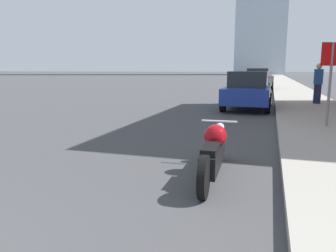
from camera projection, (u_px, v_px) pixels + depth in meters
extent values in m
cube|color=#9E998E|center=(285.00, 83.00, 37.53)|extent=(2.80, 240.00, 0.15)
cylinder|color=black|center=(219.00, 146.00, 5.91)|extent=(0.12, 0.58, 0.58)
cylinder|color=black|center=(204.00, 177.00, 4.23)|extent=(0.12, 0.58, 0.58)
cube|color=black|center=(213.00, 158.00, 5.07)|extent=(0.29, 1.36, 0.31)
sphere|color=#9E0C14|center=(215.00, 136.00, 5.27)|extent=(0.37, 0.37, 0.37)
cube|color=black|center=(211.00, 149.00, 4.76)|extent=(0.24, 0.62, 0.10)
sphere|color=silver|center=(220.00, 127.00, 5.88)|extent=(0.16, 0.16, 0.16)
cylinder|color=silver|center=(219.00, 121.00, 5.74)|extent=(0.62, 0.06, 0.04)
cube|color=#1E3899|center=(248.00, 94.00, 13.79)|extent=(1.84, 4.13, 0.63)
cube|color=#23282D|center=(248.00, 79.00, 13.68)|extent=(1.54, 1.99, 0.64)
cylinder|color=black|center=(231.00, 99.00, 15.30)|extent=(0.21, 0.62, 0.61)
cylinder|color=black|center=(269.00, 100.00, 14.78)|extent=(0.21, 0.62, 0.61)
cylinder|color=black|center=(223.00, 104.00, 12.91)|extent=(0.21, 0.62, 0.61)
cylinder|color=black|center=(268.00, 105.00, 12.39)|extent=(0.21, 0.62, 0.61)
cube|color=black|center=(259.00, 81.00, 25.98)|extent=(2.28, 4.68, 0.78)
cube|color=#23282D|center=(259.00, 72.00, 25.86)|extent=(1.78, 2.31, 0.61)
cylinder|color=black|center=(250.00, 85.00, 27.66)|extent=(0.26, 0.67, 0.66)
cylinder|color=black|center=(272.00, 86.00, 26.98)|extent=(0.26, 0.67, 0.66)
cylinder|color=black|center=(244.00, 87.00, 25.11)|extent=(0.26, 0.67, 0.66)
cylinder|color=black|center=(268.00, 87.00, 24.44)|extent=(0.26, 0.67, 0.66)
cube|color=#BCBCC1|center=(262.00, 78.00, 37.90)|extent=(1.93, 4.05, 0.68)
cube|color=#23282D|center=(262.00, 73.00, 37.80)|extent=(1.54, 1.99, 0.57)
cylinder|color=black|center=(254.00, 81.00, 39.32)|extent=(0.24, 0.62, 0.61)
cylinder|color=black|center=(268.00, 81.00, 38.95)|extent=(0.24, 0.62, 0.61)
cylinder|color=black|center=(255.00, 81.00, 36.97)|extent=(0.24, 0.62, 0.61)
cylinder|color=black|center=(269.00, 81.00, 36.61)|extent=(0.24, 0.62, 0.61)
cube|color=red|center=(264.00, 76.00, 48.28)|extent=(2.21, 4.63, 0.65)
cube|color=#23282D|center=(265.00, 72.00, 48.17)|extent=(1.76, 2.27, 0.66)
cylinder|color=black|center=(259.00, 78.00, 49.94)|extent=(0.24, 0.62, 0.61)
cylinder|color=black|center=(271.00, 78.00, 49.29)|extent=(0.24, 0.62, 0.61)
cylinder|color=black|center=(257.00, 79.00, 47.37)|extent=(0.24, 0.62, 0.61)
cylinder|color=black|center=(270.00, 79.00, 46.73)|extent=(0.24, 0.62, 0.61)
cube|color=gold|center=(264.00, 75.00, 59.64)|extent=(2.22, 4.38, 0.64)
cube|color=#23282D|center=(264.00, 71.00, 59.53)|extent=(1.76, 2.16, 0.63)
cylinder|color=black|center=(259.00, 76.00, 61.15)|extent=(0.25, 0.69, 0.68)
cylinder|color=black|center=(269.00, 76.00, 60.77)|extent=(0.25, 0.69, 0.68)
cylinder|color=black|center=(260.00, 77.00, 58.62)|extent=(0.25, 0.69, 0.68)
cylinder|color=black|center=(270.00, 77.00, 58.24)|extent=(0.25, 0.69, 0.68)
cylinder|color=slate|center=(330.00, 85.00, 8.67)|extent=(0.07, 0.07, 2.20)
cube|color=red|center=(332.00, 54.00, 8.53)|extent=(0.57, 0.26, 0.60)
cube|color=#1E2347|center=(317.00, 94.00, 14.56)|extent=(0.29, 0.20, 0.85)
cube|color=#235193|center=(318.00, 77.00, 14.43)|extent=(0.36, 0.20, 0.67)
sphere|color=tan|center=(319.00, 66.00, 14.35)|extent=(0.25, 0.25, 0.25)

